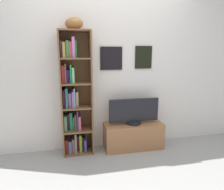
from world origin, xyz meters
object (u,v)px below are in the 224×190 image
at_px(football, 74,23).
at_px(tv_stand, 133,136).
at_px(bookshelf, 74,99).
at_px(television, 134,112).

relative_size(football, tv_stand, 0.27).
relative_size(bookshelf, television, 2.29).
xyz_separation_m(football, tv_stand, (0.83, -0.03, -1.61)).
height_order(football, television, football).
distance_m(bookshelf, football, 1.00).
bearing_deg(television, tv_stand, -90.00).
bearing_deg(football, television, -2.28).
xyz_separation_m(bookshelf, tv_stand, (0.86, -0.06, -0.61)).
xyz_separation_m(bookshelf, television, (0.86, -0.06, -0.23)).
xyz_separation_m(tv_stand, television, (0.00, 0.00, 0.38)).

